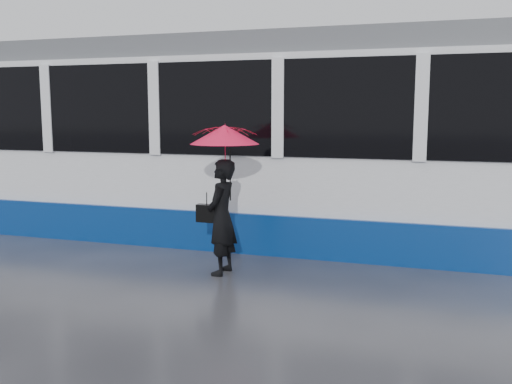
% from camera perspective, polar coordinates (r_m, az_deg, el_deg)
% --- Properties ---
extents(ground, '(90.00, 90.00, 0.00)m').
position_cam_1_polar(ground, '(7.35, 2.04, -8.99)').
color(ground, '#2C2C31').
rests_on(ground, ground).
extents(rails, '(34.00, 1.51, 0.02)m').
position_cam_1_polar(rails, '(9.70, 6.14, -4.77)').
color(rails, '#3F3D38').
rests_on(rails, ground).
extents(tram, '(26.00, 2.56, 3.35)m').
position_cam_1_polar(tram, '(9.28, 19.43, 4.40)').
color(tram, white).
rests_on(tram, ground).
extents(woman, '(0.38, 0.57, 1.54)m').
position_cam_1_polar(woman, '(7.56, -3.46, -2.53)').
color(woman, black).
rests_on(woman, ground).
extents(umbrella, '(0.92, 0.92, 1.04)m').
position_cam_1_polar(umbrella, '(7.43, -3.15, 4.41)').
color(umbrella, '#FF159D').
rests_on(umbrella, ground).
extents(handbag, '(0.28, 0.12, 0.42)m').
position_cam_1_polar(handbag, '(7.65, -4.94, -2.13)').
color(handbag, black).
rests_on(handbag, ground).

